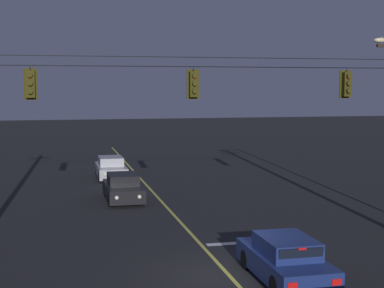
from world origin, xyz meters
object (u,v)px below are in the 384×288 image
car_waiting_near_lane (285,260)px  traffic_light_left_inner (194,84)px  car_oncoming_trailing (111,168)px  traffic_light_centre (347,84)px  traffic_light_leftmost (30,84)px  car_oncoming_lead (123,188)px

car_waiting_near_lane → traffic_light_left_inner: bearing=108.8°
traffic_light_left_inner → car_oncoming_trailing: (-1.68, 16.54, -5.42)m
traffic_light_left_inner → car_oncoming_trailing: size_ratio=0.28×
traffic_light_centre → car_oncoming_trailing: traffic_light_centre is taller
traffic_light_leftmost → car_waiting_near_lane: bearing=-33.4°
car_waiting_near_lane → car_oncoming_trailing: 21.84m
car_oncoming_trailing → traffic_light_leftmost: bearing=-104.5°
traffic_light_leftmost → car_waiting_near_lane: (7.66, -5.04, -5.42)m
traffic_light_leftmost → car_oncoming_trailing: traffic_light_leftmost is taller
car_oncoming_lead → traffic_light_centre: bearing=-47.7°
car_oncoming_trailing → traffic_light_centre: bearing=-64.2°
car_oncoming_lead → car_oncoming_trailing: bearing=89.6°
car_waiting_near_lane → car_oncoming_lead: bearing=103.9°
traffic_light_centre → car_oncoming_trailing: size_ratio=0.28×
traffic_light_leftmost → car_oncoming_trailing: (4.27, 16.54, -5.42)m
traffic_light_centre → car_waiting_near_lane: (-4.60, -5.04, -5.42)m
traffic_light_left_inner → traffic_light_centre: 6.32m
traffic_light_centre → car_waiting_near_lane: size_ratio=0.28×
traffic_light_left_inner → car_oncoming_lead: 10.52m
traffic_light_leftmost → traffic_light_centre: bearing=0.0°
traffic_light_left_inner → car_oncoming_lead: size_ratio=0.28×
traffic_light_leftmost → car_oncoming_trailing: bearing=75.5°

